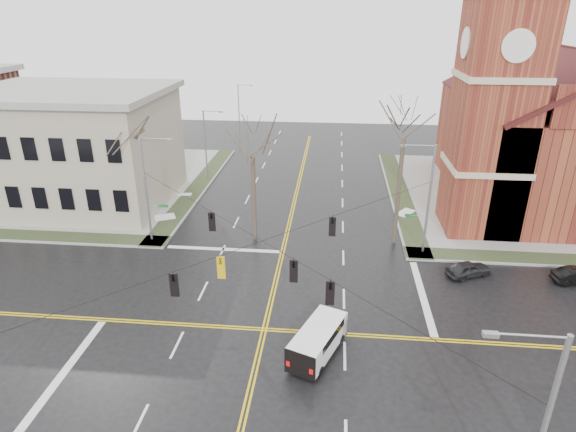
# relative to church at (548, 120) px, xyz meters

# --- Properties ---
(ground) EXTENTS (120.00, 120.00, 0.00)m
(ground) POSITION_rel_church_xyz_m (-24.76, -24.78, -8.43)
(ground) COLOR black
(ground) RESTS_ON ground
(sidewalks) EXTENTS (80.00, 80.00, 0.17)m
(sidewalks) POSITION_rel_church_xyz_m (-24.76, -24.78, -8.36)
(sidewalks) COLOR gray
(sidewalks) RESTS_ON ground
(road_markings) EXTENTS (100.00, 100.00, 0.01)m
(road_markings) POSITION_rel_church_xyz_m (-24.76, -24.78, -8.43)
(road_markings) COLOR gold
(road_markings) RESTS_ON ground
(church) EXTENTS (24.28, 27.48, 27.50)m
(church) POSITION_rel_church_xyz_m (0.00, 0.00, 0.00)
(church) COLOR maroon
(church) RESTS_ON ground
(civic_building_a) EXTENTS (18.00, 14.00, 11.00)m
(civic_building_a) POSITION_rel_church_xyz_m (-46.76, -4.78, -2.93)
(civic_building_a) COLOR tan
(civic_building_a) RESTS_ON ground
(signal_pole_ne) EXTENTS (2.75, 0.22, 9.00)m
(signal_pole_ne) POSITION_rel_church_xyz_m (-13.44, -13.28, -3.48)
(signal_pole_ne) COLOR gray
(signal_pole_ne) RESTS_ON ground
(signal_pole_nw) EXTENTS (2.75, 0.22, 9.00)m
(signal_pole_nw) POSITION_rel_church_xyz_m (-36.09, -13.28, -3.48)
(signal_pole_nw) COLOR gray
(signal_pole_nw) RESTS_ON ground
(span_wires) EXTENTS (23.02, 23.02, 0.03)m
(span_wires) POSITION_rel_church_xyz_m (-24.76, -24.78, -2.23)
(span_wires) COLOR black
(span_wires) RESTS_ON ground
(traffic_signals) EXTENTS (8.21, 8.26, 1.30)m
(traffic_signals) POSITION_rel_church_xyz_m (-24.76, -25.45, -2.98)
(traffic_signals) COLOR black
(traffic_signals) RESTS_ON ground
(streetlight_north_a) EXTENTS (2.30, 0.20, 8.00)m
(streetlight_north_a) POSITION_rel_church_xyz_m (-35.42, 3.22, -3.97)
(streetlight_north_a) COLOR gray
(streetlight_north_a) RESTS_ON ground
(streetlight_north_b) EXTENTS (2.30, 0.20, 8.00)m
(streetlight_north_b) POSITION_rel_church_xyz_m (-35.42, 23.22, -3.97)
(streetlight_north_b) COLOR gray
(streetlight_north_b) RESTS_ON ground
(cargo_van) EXTENTS (3.47, 5.07, 1.81)m
(cargo_van) POSITION_rel_church_xyz_m (-21.28, -26.68, -7.36)
(cargo_van) COLOR white
(cargo_van) RESTS_ON ground
(parked_car_a) EXTENTS (3.73, 2.73, 1.18)m
(parked_car_a) POSITION_rel_church_xyz_m (-10.49, -16.75, -7.84)
(parked_car_a) COLOR black
(parked_car_a) RESTS_ON ground
(tree_nw_far) EXTENTS (4.00, 4.00, 10.80)m
(tree_nw_far) POSITION_rel_church_xyz_m (-38.98, -10.66, -0.61)
(tree_nw_far) COLOR #362D22
(tree_nw_far) RESTS_ON ground
(tree_nw_near) EXTENTS (4.00, 4.00, 11.01)m
(tree_nw_near) POSITION_rel_church_xyz_m (-27.41, -12.07, -0.46)
(tree_nw_near) COLOR #362D22
(tree_nw_near) RESTS_ON ground
(tree_ne) EXTENTS (4.00, 4.00, 13.50)m
(tree_ne) POSITION_rel_church_xyz_m (-15.45, -11.68, 1.31)
(tree_ne) COLOR #362D22
(tree_ne) RESTS_ON ground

